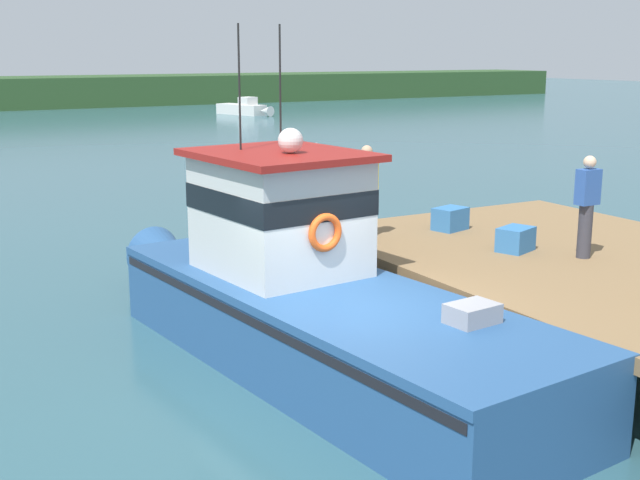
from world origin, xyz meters
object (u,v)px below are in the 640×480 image
object	(u,v)px
main_fishing_boat	(305,294)
moored_boat_near_channel	(303,168)
crate_single_far	(450,219)
moored_boat_far_left	(245,109)
crate_stack_near_edge	(516,239)
deckhand_by_the_boat	(366,189)
deckhand_further_back	(587,205)

from	to	relation	value
main_fishing_boat	moored_boat_near_channel	size ratio (longest dim) A/B	1.97
crate_single_far	moored_boat_far_left	distance (m)	45.45
main_fishing_boat	moored_boat_near_channel	world-z (taller)	main_fishing_boat
crate_stack_near_edge	deckhand_by_the_boat	world-z (taller)	deckhand_by_the_boat
crate_stack_near_edge	moored_boat_near_channel	size ratio (longest dim) A/B	0.12
main_fishing_boat	crate_stack_near_edge	xyz separation A→B (m)	(3.90, -0.08, 0.39)
deckhand_further_back	moored_boat_near_channel	bearing A→B (deg)	77.34
moored_boat_far_left	moored_boat_near_channel	bearing A→B (deg)	-110.46
crate_stack_near_edge	moored_boat_far_left	distance (m)	47.23
moored_boat_far_left	moored_boat_near_channel	size ratio (longest dim) A/B	1.00
deckhand_by_the_boat	moored_boat_near_channel	bearing A→B (deg)	66.21
deckhand_by_the_boat	crate_single_far	bearing A→B (deg)	-6.93
crate_single_far	deckhand_by_the_boat	distance (m)	1.83
crate_stack_near_edge	deckhand_by_the_boat	xyz separation A→B (m)	(-1.60, 2.06, 0.66)
main_fishing_boat	deckhand_by_the_boat	size ratio (longest dim) A/B	6.10
moored_boat_far_left	crate_single_far	bearing A→B (deg)	-109.43
deckhand_further_back	crate_stack_near_edge	bearing A→B (deg)	126.21
deckhand_by_the_boat	crate_stack_near_edge	bearing A→B (deg)	-52.12
moored_boat_far_left	moored_boat_near_channel	xyz separation A→B (m)	(-10.91, -29.25, 0.01)
crate_stack_near_edge	crate_single_far	distance (m)	1.86
deckhand_by_the_boat	deckhand_further_back	bearing A→B (deg)	-52.61
main_fishing_boat	deckhand_further_back	distance (m)	4.75
main_fishing_boat	crate_single_far	distance (m)	4.39
main_fishing_boat	deckhand_by_the_boat	bearing A→B (deg)	40.87
crate_single_far	deckhand_further_back	world-z (taller)	deckhand_further_back
deckhand_by_the_boat	deckhand_further_back	xyz separation A→B (m)	(2.24, -2.93, 0.00)
crate_single_far	deckhand_further_back	xyz separation A→B (m)	(0.54, -2.72, 0.65)
main_fishing_boat	moored_boat_far_left	distance (m)	48.55
crate_stack_near_edge	deckhand_by_the_boat	bearing A→B (deg)	127.88
main_fishing_boat	moored_boat_far_left	world-z (taller)	main_fishing_boat
main_fishing_boat	crate_stack_near_edge	distance (m)	3.92
main_fishing_boat	moored_boat_far_left	size ratio (longest dim) A/B	1.97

